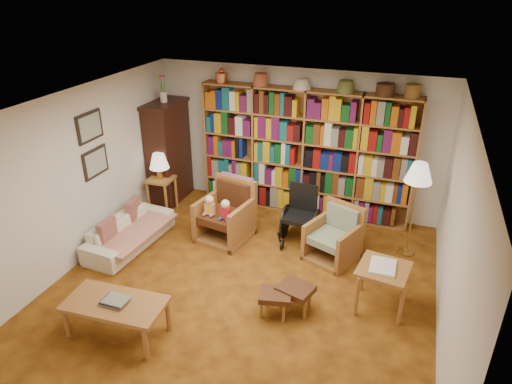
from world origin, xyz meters
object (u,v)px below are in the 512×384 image
at_px(side_table_papers, 383,273).
at_px(footstool_b, 296,291).
at_px(footstool_a, 275,296).
at_px(coffee_table, 115,306).
at_px(sofa, 130,232).
at_px(floor_lamp, 419,177).
at_px(armchair_leather, 227,214).
at_px(wheelchair, 300,217).
at_px(armchair_sage, 333,238).
at_px(side_table_lamp, 161,187).

relative_size(side_table_papers, footstool_b, 1.37).
xyz_separation_m(footstool_a, footstool_b, (0.21, 0.17, 0.02)).
distance_m(footstool_a, coffee_table, 1.91).
height_order(sofa, footstool_b, sofa).
relative_size(sofa, footstool_b, 3.16).
height_order(floor_lamp, coffee_table, floor_lamp).
bearing_deg(footstool_a, coffee_table, -150.12).
height_order(armchair_leather, wheelchair, armchair_leather).
xyz_separation_m(sofa, floor_lamp, (4.10, 1.23, 1.05)).
xyz_separation_m(sofa, coffee_table, (0.98, -1.72, 0.17)).
bearing_deg(armchair_sage, armchair_leather, 179.50).
relative_size(sofa, wheelchair, 1.70).
relative_size(armchair_sage, footstool_b, 1.81).
bearing_deg(floor_lamp, armchair_leather, -171.09).
bearing_deg(coffee_table, sofa, 119.73).
height_order(side_table_papers, footstool_b, side_table_papers).
relative_size(armchair_sage, footstool_a, 2.01).
height_order(sofa, side_table_papers, side_table_papers).
bearing_deg(coffee_table, armchair_sage, 50.34).
bearing_deg(sofa, side_table_lamp, 9.18).
xyz_separation_m(side_table_lamp, wheelchair, (2.57, -0.13, -0.05)).
xyz_separation_m(armchair_leather, side_table_papers, (2.52, -0.98, 0.12)).
bearing_deg(footstool_a, armchair_leather, 129.84).
bearing_deg(armchair_leather, sofa, -148.93).
xyz_separation_m(side_table_papers, footstool_b, (-1.00, -0.42, -0.23)).
relative_size(armchair_leather, coffee_table, 0.80).
height_order(side_table_papers, footstool_a, side_table_papers).
relative_size(floor_lamp, side_table_papers, 2.17).
height_order(armchair_sage, side_table_papers, armchair_sage).
bearing_deg(side_table_lamp, armchair_leather, -15.28).
bearing_deg(wheelchair, armchair_leather, -167.44).
xyz_separation_m(armchair_leather, wheelchair, (1.14, 0.25, 0.03)).
bearing_deg(coffee_table, armchair_leather, 82.23).
relative_size(armchair_leather, wheelchair, 1.03).
height_order(floor_lamp, side_table_papers, floor_lamp).
relative_size(armchair_sage, floor_lamp, 0.61).
distance_m(side_table_lamp, footstool_a, 3.36).
bearing_deg(sofa, floor_lamp, -68.92).
bearing_deg(armchair_sage, wheelchair, 155.28).
height_order(wheelchair, footstool_a, wheelchair).
height_order(armchair_leather, footstool_b, armchair_leather).
relative_size(side_table_lamp, floor_lamp, 0.43).
xyz_separation_m(armchair_leather, armchair_sage, (1.73, -0.01, -0.08)).
relative_size(wheelchair, side_table_papers, 1.36).
bearing_deg(wheelchair, footstool_b, -77.11).
bearing_deg(armchair_leather, armchair_sage, -0.50).
distance_m(sofa, floor_lamp, 4.41).
distance_m(armchair_leather, footstool_b, 2.06).
bearing_deg(armchair_leather, coffee_table, -97.77).
bearing_deg(side_table_papers, floor_lamp, 79.62).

